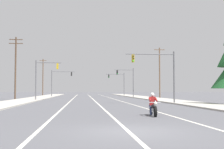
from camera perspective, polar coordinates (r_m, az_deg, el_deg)
ground_plane at (r=12.03m, az=4.00°, el=-10.74°), size 400.00×400.00×0.00m
lane_stripe_center at (r=56.80m, az=-3.81°, el=-4.58°), size 0.16×100.00×0.01m
lane_stripe_left at (r=56.80m, az=-7.41°, el=-4.56°), size 0.16×100.00×0.01m
lane_stripe_right at (r=57.04m, az=-0.04°, el=-4.58°), size 0.16×100.00×0.01m
sidewalk_kerb_right at (r=53.27m, az=8.01°, el=-4.59°), size 4.40×110.00×0.14m
sidewalk_kerb_left at (r=52.47m, az=-15.05°, el=-4.55°), size 4.40×110.00×0.14m
motorcycle_with_rider at (r=19.07m, az=7.82°, el=-6.06°), size 0.70×2.19×1.46m
traffic_signal_near_right at (r=35.81m, az=9.11°, el=1.14°), size 5.92×0.44×6.20m
traffic_signal_near_left at (r=47.39m, az=-13.00°, el=0.04°), size 3.93×0.45×6.20m
traffic_signal_mid_right at (r=63.15m, az=3.06°, el=-0.74°), size 4.11×0.37×6.20m
traffic_signal_mid_left at (r=70.28m, az=-10.16°, el=-0.86°), size 5.42×0.37×6.20m
traffic_signal_far_right at (r=80.44m, az=1.32°, el=-1.18°), size 4.96×0.37×6.20m
utility_pole_left_near at (r=51.63m, az=-17.92°, el=1.56°), size 2.27×0.26×10.33m
utility_pole_right_far at (r=60.37m, az=9.07°, el=0.52°), size 2.12×0.26×10.06m
utility_pole_left_far at (r=85.14m, az=-13.04°, el=-0.29°), size 2.11×0.26×10.20m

